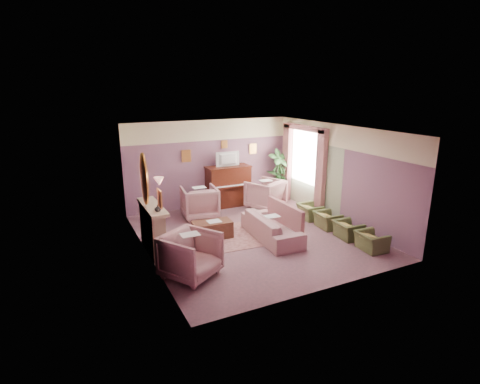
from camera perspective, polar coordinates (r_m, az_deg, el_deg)
name	(u,v)px	position (r m, az deg, el deg)	size (l,w,h in m)	color
floor	(253,236)	(9.98, 2.00, -6.69)	(5.50, 6.00, 0.01)	#7C545E
ceiling	(254,129)	(9.27, 2.17, 9.51)	(5.50, 6.00, 0.01)	white
wall_back	(210,164)	(12.18, -4.60, 4.34)	(5.50, 0.02, 2.80)	#6D4D6C
wall_front	(330,222)	(7.15, 13.53, -4.43)	(5.50, 0.02, 2.80)	#6D4D6C
wall_left	(145,199)	(8.62, -14.26, -0.97)	(0.02, 6.00, 2.80)	#6D4D6C
wall_right	(338,174)	(11.06, 14.76, 2.68)	(0.02, 6.00, 2.80)	#6D4D6C
picture_rail_band	(209,130)	(12.01, -4.70, 9.36)	(5.50, 0.01, 0.65)	#F9F1BE
stripe_panel	(310,176)	(12.11, 10.62, 2.47)	(0.01, 3.00, 2.15)	#9FAB88
fireplace_surround	(153,230)	(9.11, -13.18, -5.64)	(0.30, 1.40, 1.10)	tan
fireplace_inset	(157,235)	(9.19, -12.51, -6.42)	(0.18, 0.72, 0.68)	black
fire_ember	(159,242)	(9.26, -12.21, -7.42)	(0.06, 0.54, 0.10)	#ED4A32
mantel_shelf	(152,207)	(8.93, -13.22, -2.20)	(0.40, 1.55, 0.07)	tan
hearth	(162,249)	(9.36, -11.77, -8.53)	(0.55, 1.50, 0.02)	tan
mirror_frame	(144,179)	(8.72, -14.40, 1.93)	(0.04, 0.72, 1.20)	gold
mirror_glass	(145,179)	(8.72, -14.24, 1.95)	(0.01, 0.60, 1.06)	white
sconce_shade	(159,181)	(7.70, -12.25, 1.63)	(0.20, 0.20, 0.16)	#FFAB8E
piano	(228,186)	(12.26, -1.80, 0.85)	(1.40, 0.60, 1.30)	#42180E
piano_keyshelf	(233,187)	(11.93, -1.11, 0.79)	(1.30, 0.12, 0.06)	#42180E
piano_keys	(233,186)	(11.92, -1.11, 0.97)	(1.20, 0.08, 0.02)	white
piano_top	(228,167)	(12.10, -1.83, 3.87)	(1.45, 0.65, 0.04)	#42180E
television	(229,158)	(12.00, -1.74, 5.18)	(0.80, 0.12, 0.48)	black
print_back_left	(186,156)	(11.82, -8.18, 5.45)	(0.30, 0.03, 0.38)	gold
print_back_right	(253,149)	(12.72, 1.97, 6.61)	(0.26, 0.03, 0.34)	gold
print_back_mid	(224,144)	(12.23, -2.40, 7.28)	(0.22, 0.03, 0.26)	gold
print_left_wall	(160,199)	(7.41, -12.14, -0.99)	(0.03, 0.28, 0.36)	gold
window_blind	(305,155)	(12.16, 9.94, 5.57)	(0.03, 1.40, 1.80)	beige
curtain_left	(321,173)	(11.47, 12.20, 2.79)	(0.16, 0.34, 2.60)	#9B5E5F
curtain_right	(287,162)	(12.93, 7.18, 4.49)	(0.16, 0.34, 2.60)	#9B5E5F
pelmet	(305,128)	(11.99, 9.82, 9.59)	(0.16, 2.20, 0.16)	#9B5E5F
mantel_plant	(147,194)	(9.40, -14.00, -0.26)	(0.16, 0.16, 0.28)	#2F5E2C
mantel_vase	(158,208)	(8.43, -12.42, -2.44)	(0.16, 0.16, 0.16)	#F9F1BE
area_rug	(217,238)	(9.81, -3.52, -7.08)	(2.50, 1.80, 0.01)	#A16564
coffee_table	(212,230)	(9.78, -4.23, -5.77)	(1.00, 0.50, 0.45)	#4D291C
table_paper	(214,221)	(9.72, -3.98, -4.46)	(0.35, 0.28, 0.01)	silver
sofa	(272,223)	(9.71, 4.85, -4.68)	(0.71, 2.12, 0.86)	tan
sofa_throw	(285,214)	(9.85, 6.88, -3.36)	(0.11, 1.60, 0.59)	#9B5E5F
floral_armchair_left	(199,201)	(11.24, -6.19, -1.31)	(1.00, 1.00, 1.05)	tan
floral_armchair_right	(265,193)	(12.01, 3.89, -0.12)	(1.00, 1.00, 1.05)	tan
floral_armchair_front	(191,253)	(7.83, -7.54, -9.20)	(1.00, 1.00, 1.05)	tan
olive_chair_a	(371,238)	(9.57, 19.40, -6.70)	(0.48, 0.69, 0.60)	#576334
olive_chair_b	(348,227)	(10.12, 16.13, -5.19)	(0.48, 0.69, 0.60)	#576334
olive_chair_c	(328,218)	(10.69, 13.20, -3.83)	(0.48, 0.69, 0.60)	#576334
olive_chair_d	(310,209)	(11.30, 10.60, -2.60)	(0.48, 0.69, 0.60)	#576334
side_table	(279,189)	(13.12, 5.92, 0.43)	(0.52, 0.52, 0.70)	white
side_plant_big	(279,175)	(12.99, 5.99, 2.64)	(0.30, 0.30, 0.34)	#2F5E2C
side_plant_small	(284,176)	(12.98, 6.67, 2.47)	(0.16, 0.16, 0.28)	#2F5E2C
palm_pot	(278,195)	(13.09, 5.81, -0.43)	(0.34, 0.34, 0.34)	#A25833
palm_plant	(279,170)	(12.87, 5.92, 3.38)	(0.76, 0.76, 1.44)	#2F5E2C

